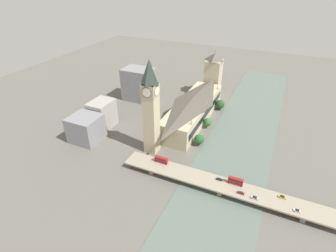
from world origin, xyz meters
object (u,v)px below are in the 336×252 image
at_px(double_decker_bus_mid, 235,181).
at_px(double_decker_bus_lead, 161,160).
at_px(car_southbound_lead, 297,211).
at_px(car_southbound_mid, 255,198).
at_px(clock_tower, 151,106).
at_px(car_northbound_lead, 241,193).
at_px(car_northbound_tail, 282,197).
at_px(road_bridge, 222,185).
at_px(car_northbound_mid, 219,179).
at_px(victoria_tower, 213,75).
at_px(parliament_hall, 193,109).

bearing_deg(double_decker_bus_mid, double_decker_bus_lead, 0.02).
height_order(car_southbound_lead, car_southbound_mid, car_southbound_mid).
distance_m(clock_tower, car_northbound_lead, 87.78).
height_order(car_northbound_lead, car_northbound_tail, car_northbound_tail).
bearing_deg(clock_tower, double_decker_bus_mid, 166.69).
distance_m(clock_tower, car_southbound_lead, 118.21).
bearing_deg(car_southbound_lead, clock_tower, -12.72).
bearing_deg(road_bridge, car_northbound_mid, -50.17).
xyz_separation_m(victoria_tower, car_northbound_lead, (-64.03, 151.79, -18.97)).
height_order(clock_tower, car_southbound_lead, clock_tower).
height_order(clock_tower, double_decker_bus_mid, clock_tower).
xyz_separation_m(double_decker_bus_lead, car_southbound_mid, (-69.05, 7.87, -1.84)).
xyz_separation_m(clock_tower, double_decker_bus_mid, (-71.51, 16.91, -32.87)).
distance_m(victoria_tower, car_northbound_tail, 170.44).
height_order(car_northbound_lead, car_northbound_mid, car_northbound_mid).
relative_size(car_southbound_lead, car_southbound_mid, 0.83).
bearing_deg(parliament_hall, car_southbound_mid, 129.93).
xyz_separation_m(parliament_hall, car_northbound_lead, (-63.97, 86.24, -6.71)).
bearing_deg(parliament_hall, car_northbound_lead, 126.57).
relative_size(double_decker_bus_lead, car_northbound_mid, 2.48).
bearing_deg(car_northbound_tail, victoria_tower, -58.52).
distance_m(road_bridge, car_northbound_lead, 13.62).
bearing_deg(double_decker_bus_lead, double_decker_bus_mid, -179.98).
distance_m(victoria_tower, road_bridge, 158.28).
relative_size(clock_tower, car_northbound_mid, 18.40).
xyz_separation_m(road_bridge, car_northbound_mid, (2.83, -3.39, 1.66)).
xyz_separation_m(double_decker_bus_lead, car_northbound_mid, (-44.42, 0.53, -1.92)).
bearing_deg(double_decker_bus_lead, car_northbound_lead, 173.12).
relative_size(double_decker_bus_mid, car_southbound_mid, 2.21).
height_order(road_bridge, car_northbound_mid, car_northbound_mid).
bearing_deg(car_southbound_lead, car_northbound_mid, -8.55).
bearing_deg(parliament_hall, double_decker_bus_lead, 92.63).
relative_size(car_northbound_mid, car_southbound_mid, 0.91).
bearing_deg(car_northbound_tail, car_southbound_lead, 138.23).
xyz_separation_m(victoria_tower, road_bridge, (-50.93, 148.43, -20.63)).
height_order(double_decker_bus_lead, car_northbound_tail, double_decker_bus_lead).
relative_size(double_decker_bus_lead, car_northbound_tail, 2.21).
relative_size(car_northbound_mid, car_northbound_tail, 0.89).
bearing_deg(car_northbound_tail, car_northbound_mid, 0.83).
distance_m(clock_tower, double_decker_bus_lead, 40.61).
relative_size(car_northbound_tail, car_southbound_mid, 1.02).
distance_m(double_decker_bus_lead, double_decker_bus_mid, 55.06).
relative_size(double_decker_bus_mid, car_northbound_mid, 2.43).
relative_size(victoria_tower, road_bridge, 0.37).
distance_m(clock_tower, victoria_tower, 129.21).
relative_size(victoria_tower, double_decker_bus_mid, 5.30).
relative_size(clock_tower, car_northbound_tail, 16.43).
height_order(clock_tower, car_northbound_lead, clock_tower).
bearing_deg(double_decker_bus_mid, car_northbound_tail, -179.93).
height_order(car_northbound_mid, car_southbound_lead, car_southbound_lead).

